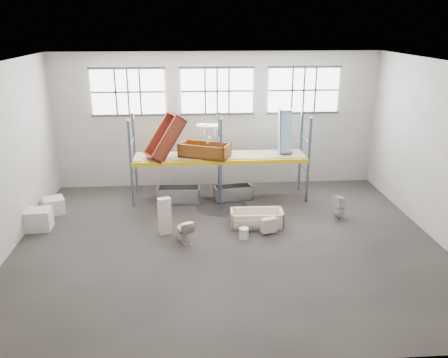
{
  "coord_description": "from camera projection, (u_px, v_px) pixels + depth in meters",
  "views": [
    {
      "loc": [
        -0.98,
        -11.78,
        6.02
      ],
      "look_at": [
        0.0,
        1.5,
        1.4
      ],
      "focal_mm": 36.66,
      "sensor_mm": 36.0,
      "label": 1
    }
  ],
  "objects": [
    {
      "name": "sink_on_shelf",
      "position": [
        207.0,
        142.0,
        15.6
      ],
      "size": [
        0.87,
        0.76,
        0.65
      ],
      "primitive_type": "imported",
      "rotation": [
        0.0,
        0.0,
        -0.3
      ],
      "color": "white",
      "rests_on": "rust_tub_flat"
    },
    {
      "name": "rack_upright_lb",
      "position": [
        135.0,
        155.0,
        16.3
      ],
      "size": [
        0.08,
        0.08,
        3.0
      ],
      "primitive_type": "cube",
      "color": "slate",
      "rests_on": "floor"
    },
    {
      "name": "sink_in_tub",
      "position": [
        246.0,
        225.0,
        13.82
      ],
      "size": [
        0.62,
        0.62,
        0.17
      ],
      "primitive_type": "imported",
      "rotation": [
        0.0,
        0.0,
        -0.32
      ],
      "color": "beige",
      "rests_on": "bathtub_beige"
    },
    {
      "name": "window_left",
      "position": [
        128.0,
        92.0,
        16.39
      ],
      "size": [
        2.6,
        0.04,
        1.6
      ],
      "primitive_type": "cube",
      "color": "white",
      "rests_on": "wall_back"
    },
    {
      "name": "rack_upright_mb",
      "position": [
        219.0,
        153.0,
        16.51
      ],
      "size": [
        0.08,
        0.08,
        3.0
      ],
      "primitive_type": "cube",
      "color": "slate",
      "rests_on": "floor"
    },
    {
      "name": "toilet_white",
      "position": [
        339.0,
        207.0,
        14.63
      ],
      "size": [
        0.47,
        0.46,
        0.77
      ],
      "primitive_type": "imported",
      "rotation": [
        0.0,
        0.0,
        -1.14
      ],
      "color": "silver",
      "rests_on": "floor"
    },
    {
      "name": "shelf_deck",
      "position": [
        220.0,
        155.0,
        15.92
      ],
      "size": [
        5.9,
        1.1,
        0.03
      ],
      "primitive_type": "cube",
      "color": "gray",
      "rests_on": "floor"
    },
    {
      "name": "bucket",
      "position": [
        244.0,
        233.0,
        13.3
      ],
      "size": [
        0.3,
        0.3,
        0.32
      ],
      "primitive_type": "cylinder",
      "rotation": [
        0.0,
        0.0,
        -0.07
      ],
      "color": "silver",
      "rests_on": "floor"
    },
    {
      "name": "rust_tub_tilted",
      "position": [
        165.0,
        137.0,
        15.4
      ],
      "size": [
        1.56,
        1.27,
        1.66
      ],
      "primitive_type": null,
      "rotation": [
        0.0,
        -0.96,
        0.42
      ],
      "color": "maroon",
      "rests_on": "shelf_deck"
    },
    {
      "name": "cistern_tall",
      "position": [
        165.0,
        216.0,
        13.48
      ],
      "size": [
        0.42,
        0.34,
        1.13
      ],
      "primitive_type": "cube",
      "rotation": [
        0.0,
        0.0,
        0.32
      ],
      "color": "beige",
      "rests_on": "floor"
    },
    {
      "name": "wall_front",
      "position": [
        253.0,
        246.0,
        7.56
      ],
      "size": [
        12.0,
        0.1,
        5.0
      ],
      "primitive_type": "cube",
      "color": "#AFAAA2",
      "rests_on": "ground"
    },
    {
      "name": "rack_upright_la",
      "position": [
        131.0,
        165.0,
        15.17
      ],
      "size": [
        0.08,
        0.08,
        3.0
      ],
      "primitive_type": "cube",
      "color": "slate",
      "rests_on": "floor"
    },
    {
      "name": "steel_tub_left",
      "position": [
        179.0,
        195.0,
        15.96
      ],
      "size": [
        1.51,
        0.77,
        0.54
      ],
      "primitive_type": null,
      "rotation": [
        0.0,
        0.0,
        -0.05
      ],
      "color": "#B5B6BD",
      "rests_on": "floor"
    },
    {
      "name": "carton_far",
      "position": [
        54.0,
        206.0,
        15.02
      ],
      "size": [
        0.83,
        0.83,
        0.53
      ],
      "primitive_type": "cube",
      "rotation": [
        0.0,
        0.0,
        0.4
      ],
      "color": "silver",
      "rests_on": "floor"
    },
    {
      "name": "wall_back",
      "position": [
        217.0,
        120.0,
        17.07
      ],
      "size": [
        12.0,
        0.1,
        5.0
      ],
      "primitive_type": "cube",
      "color": "#A7A29A",
      "rests_on": "ground"
    },
    {
      "name": "wet_patch",
      "position": [
        221.0,
        206.0,
        15.68
      ],
      "size": [
        1.8,
        1.8,
        0.0
      ],
      "primitive_type": "cylinder",
      "color": "black",
      "rests_on": "floor"
    },
    {
      "name": "steel_tub_right",
      "position": [
        233.0,
        192.0,
        16.25
      ],
      "size": [
        1.41,
        0.83,
        0.48
      ],
      "primitive_type": null,
      "rotation": [
        0.0,
        0.0,
        0.17
      ],
      "color": "#ADB1B5",
      "rests_on": "floor"
    },
    {
      "name": "window_mid",
      "position": [
        217.0,
        91.0,
        16.61
      ],
      "size": [
        2.6,
        0.04,
        1.6
      ],
      "primitive_type": "cube",
      "color": "white",
      "rests_on": "wall_back"
    },
    {
      "name": "floor",
      "position": [
        228.0,
        244.0,
        13.15
      ],
      "size": [
        12.0,
        10.0,
        0.1
      ],
      "primitive_type": "cube",
      "color": "#49423F",
      "rests_on": "ground"
    },
    {
      "name": "window_right",
      "position": [
        304.0,
        90.0,
        16.83
      ],
      "size": [
        2.6,
        0.04,
        1.6
      ],
      "primitive_type": "cube",
      "color": "white",
      "rests_on": "wall_back"
    },
    {
      "name": "bathtub_beige",
      "position": [
        257.0,
        218.0,
        14.14
      ],
      "size": [
        1.64,
        0.81,
        0.48
      ],
      "primitive_type": null,
      "rotation": [
        0.0,
        0.0,
        -0.03
      ],
      "color": "#F1E0C5",
      "rests_on": "floor"
    },
    {
      "name": "ceiling",
      "position": [
        228.0,
        61.0,
        11.48
      ],
      "size": [
        12.0,
        10.0,
        0.1
      ],
      "primitive_type": "cube",
      "color": "silver",
      "rests_on": "ground"
    },
    {
      "name": "rack_upright_rb",
      "position": [
        300.0,
        151.0,
        16.72
      ],
      "size": [
        0.08,
        0.08,
        3.0
      ],
      "primitive_type": "cube",
      "color": "slate",
      "rests_on": "floor"
    },
    {
      "name": "rack_upright_ma",
      "position": [
        221.0,
        163.0,
        15.38
      ],
      "size": [
        0.08,
        0.08,
        3.0
      ],
      "primitive_type": "cube",
      "color": "slate",
      "rests_on": "floor"
    },
    {
      "name": "rack_upright_ra",
      "position": [
        309.0,
        161.0,
        15.58
      ],
      "size": [
        0.08,
        0.08,
        3.0
      ],
      "primitive_type": "cube",
      "color": "slate",
      "rests_on": "floor"
    },
    {
      "name": "rack_beam_front",
      "position": [
        221.0,
        163.0,
        15.38
      ],
      "size": [
        6.0,
        0.1,
        0.14
      ],
      "primitive_type": "cube",
      "color": "yellow",
      "rests_on": "floor"
    },
    {
      "name": "rust_tub_flat",
      "position": [
        205.0,
        150.0,
        15.66
      ],
      "size": [
        1.86,
        1.39,
        0.47
      ],
      "primitive_type": null,
      "rotation": [
        0.0,
        0.0,
        -0.41
      ],
      "color": "brown",
      "rests_on": "shelf_deck"
    },
    {
      "name": "toilet_beige",
      "position": [
        184.0,
        230.0,
        13.07
      ],
      "size": [
        0.62,
        0.77,
        0.69
      ],
      "primitive_type": "imported",
      "rotation": [
        0.0,
        0.0,
        3.56
      ],
      "color": "beige",
      "rests_on": "floor"
    },
    {
      "name": "rack_beam_back",
      "position": [
        219.0,
        153.0,
        16.51
      ],
      "size": [
        6.0,
        0.1,
        0.14
      ],
      "primitive_type": "cube",
      "color": "yellow",
      "rests_on": "floor"
    },
    {
      "name": "carton_near",
      "position": [
        38.0,
        219.0,
        13.85
      ],
      "size": [
        0.78,
        0.68,
        0.64
      ],
      "primitive_type": "cube",
      "rotation": [
        0.0,
        0.0,
        0.06
      ],
      "color": "silver",
      "rests_on": "floor"
    },
    {
      "name": "blue_tub_upright",
      "position": [
        285.0,
        130.0,
        15.96
      ],
      "size": [
        0.56,
        0.77,
        1.54
      ],
      "primitive_type": null,
      "rotation": [
        0.0,
        1.54,
        -0.12
      ],
      "color": "#9BCCF4",
      "rests_on": "shelf_deck"
    },
    {
      "name": "wall_right",
      "position": [
        444.0,
        154.0,
        12.74
      ],
      "size": [
        0.1,
        10.0,
        5.0
      ],
      "primitive_type": "cube",
      "color": "#BBB7AF",
      "rests_on": "ground"
    },
    {
      "name": "cistern_spare",
      "position": [
        269.0,
        225.0,
        13.56
      ],
      "size": [
        0.5,
        0.33,
        0.44
      ],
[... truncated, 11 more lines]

